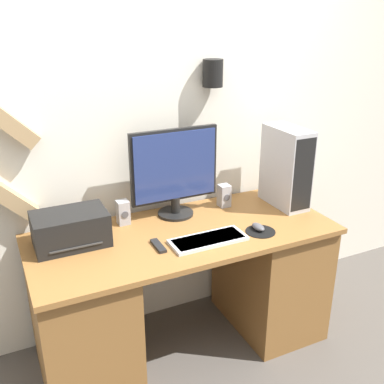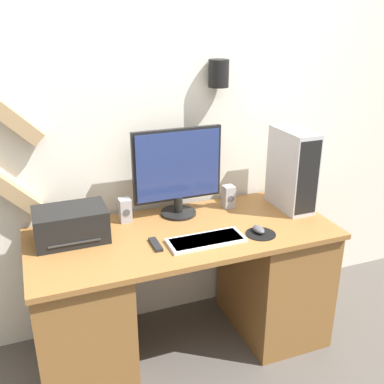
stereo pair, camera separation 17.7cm
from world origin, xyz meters
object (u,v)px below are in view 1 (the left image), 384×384
at_px(mouse, 258,227).
at_px(printer, 71,229).
at_px(keyboard, 208,240).
at_px(remote_control, 158,246).
at_px(speaker_right, 224,196).
at_px(computer_tower, 286,167).
at_px(monitor, 175,170).
at_px(speaker_left, 123,212).

xyz_separation_m(mouse, printer, (-0.97, 0.29, 0.07)).
xyz_separation_m(keyboard, remote_control, (-0.26, 0.06, -0.00)).
height_order(printer, speaker_right, printer).
xyz_separation_m(computer_tower, speaker_right, (-0.36, 0.13, -0.18)).
relative_size(keyboard, printer, 1.09).
bearing_deg(printer, monitor, 9.69).
relative_size(computer_tower, speaker_left, 3.52).
distance_m(monitor, mouse, 0.58).
bearing_deg(mouse, monitor, 129.86).
height_order(mouse, speaker_right, speaker_right).
distance_m(speaker_left, speaker_right, 0.64).
height_order(monitor, printer, monitor).
bearing_deg(keyboard, monitor, 92.86).
xyz_separation_m(monitor, computer_tower, (0.68, -0.15, -0.04)).
distance_m(keyboard, speaker_left, 0.53).
distance_m(speaker_left, remote_control, 0.36).
height_order(mouse, computer_tower, computer_tower).
bearing_deg(speaker_left, printer, -159.26).
xyz_separation_m(printer, remote_control, (0.40, -0.23, -0.08)).
bearing_deg(speaker_left, remote_control, -77.58).
bearing_deg(speaker_right, remote_control, -150.65).
distance_m(printer, speaker_right, 0.97).
bearing_deg(remote_control, printer, 150.21).
bearing_deg(monitor, computer_tower, -12.59).
relative_size(mouse, computer_tower, 0.19).
xyz_separation_m(monitor, mouse, (0.33, -0.40, -0.26)).
xyz_separation_m(mouse, remote_control, (-0.57, 0.06, -0.01)).
height_order(computer_tower, remote_control, computer_tower).
relative_size(monitor, keyboard, 1.29).
distance_m(printer, remote_control, 0.46).
xyz_separation_m(keyboard, mouse, (0.31, -0.00, 0.01)).
bearing_deg(remote_control, speaker_left, 102.42).
bearing_deg(monitor, speaker_left, 177.87).
bearing_deg(speaker_right, computer_tower, -20.79).
relative_size(keyboard, speaker_left, 2.95).
distance_m(mouse, remote_control, 0.58).
xyz_separation_m(computer_tower, printer, (-1.32, 0.04, -0.16)).
distance_m(mouse, speaker_left, 0.77).
xyz_separation_m(mouse, speaker_left, (-0.65, 0.41, 0.05)).
distance_m(keyboard, mouse, 0.31).
relative_size(monitor, mouse, 5.57).
height_order(monitor, mouse, monitor).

